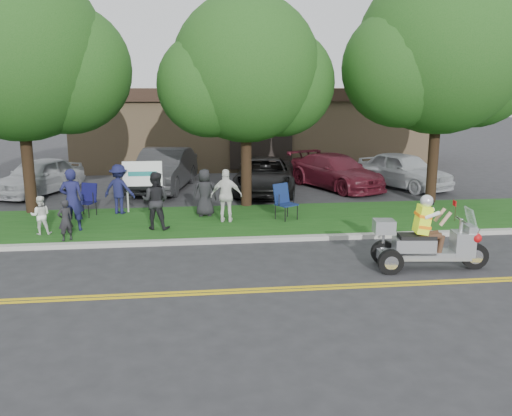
{
  "coord_description": "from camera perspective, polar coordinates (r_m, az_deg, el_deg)",
  "views": [
    {
      "loc": [
        -1.32,
        -10.83,
        4.06
      ],
      "look_at": [
        0.21,
        2.0,
        1.16
      ],
      "focal_mm": 38.0,
      "sensor_mm": 36.0,
      "label": 1
    }
  ],
  "objects": [
    {
      "name": "ground",
      "position": [
        11.64,
        0.14,
        -7.78
      ],
      "size": [
        120.0,
        120.0,
        0.0
      ],
      "primitive_type": "plane",
      "color": "#28282B",
      "rests_on": "ground"
    },
    {
      "name": "business_sign",
      "position": [
        17.72,
        -11.85,
        3.26
      ],
      "size": [
        1.25,
        0.06,
        1.75
      ],
      "color": "silver",
      "rests_on": "ground"
    },
    {
      "name": "spectator_chair_a",
      "position": [
        17.72,
        -14.21,
        1.94
      ],
      "size": [
        1.15,
        0.88,
        1.58
      ],
      "primitive_type": "imported",
      "rotation": [
        0.0,
        0.0,
        2.82
      ],
      "color": "#171941",
      "rests_on": "grass_verge"
    },
    {
      "name": "spectator_adult_left",
      "position": [
        15.95,
        -18.81,
        0.83
      ],
      "size": [
        0.65,
        0.44,
        1.76
      ],
      "primitive_type": "imported",
      "rotation": [
        0.0,
        0.0,
        3.17
      ],
      "color": "#181944",
      "rests_on": "grass_verge"
    },
    {
      "name": "spectator_adult_mid",
      "position": [
        15.54,
        -10.54,
        0.78
      ],
      "size": [
        0.93,
        0.81,
        1.64
      ],
      "primitive_type": "imported",
      "rotation": [
        0.0,
        0.0,
        2.88
      ],
      "color": "black",
      "rests_on": "grass_verge"
    },
    {
      "name": "centerline_near",
      "position": [
        11.1,
        0.51,
        -8.79
      ],
      "size": [
        60.0,
        0.1,
        0.01
      ],
      "primitive_type": "cube",
      "color": "gold",
      "rests_on": "ground"
    },
    {
      "name": "lawn_chair_b",
      "position": [
        16.53,
        2.94,
        0.93
      ],
      "size": [
        0.79,
        0.8,
        1.08
      ],
      "rotation": [
        0.0,
        0.0,
        0.55
      ],
      "color": "black",
      "rests_on": "grass_verge"
    },
    {
      "name": "commercial_building",
      "position": [
        30.06,
        -0.46,
        8.71
      ],
      "size": [
        18.0,
        8.2,
        4.0
      ],
      "color": "#9E7F5B",
      "rests_on": "ground"
    },
    {
      "name": "tree_right",
      "position": [
        19.76,
        18.96,
        14.78
      ],
      "size": [
        6.86,
        5.6,
        8.07
      ],
      "color": "#332114",
      "rests_on": "ground"
    },
    {
      "name": "trike_scooter",
      "position": [
        12.84,
        17.4,
        -3.58
      ],
      "size": [
        2.64,
        0.93,
        1.73
      ],
      "rotation": [
        0.0,
        0.0,
        -0.11
      ],
      "color": "black",
      "rests_on": "ground"
    },
    {
      "name": "parked_car_left",
      "position": [
        22.05,
        -9.66,
        4.01
      ],
      "size": [
        2.73,
        5.27,
        1.65
      ],
      "primitive_type": "imported",
      "rotation": [
        0.0,
        0.0,
        -0.2
      ],
      "color": "#2A2A2D",
      "rests_on": "ground"
    },
    {
      "name": "grass_verge",
      "position": [
        16.57,
        -2.04,
        -1.36
      ],
      "size": [
        60.0,
        4.0,
        0.1
      ],
      "primitive_type": "cube",
      "color": "#174512",
      "rests_on": "ground"
    },
    {
      "name": "child_right",
      "position": [
        15.89,
        -21.74,
        -0.71
      ],
      "size": [
        0.57,
        0.47,
        1.07
      ],
      "primitive_type": "imported",
      "rotation": [
        0.0,
        0.0,
        3.26
      ],
      "color": "white",
      "rests_on": "grass_verge"
    },
    {
      "name": "curb",
      "position": [
        14.5,
        -1.32,
        -3.38
      ],
      "size": [
        60.0,
        0.25,
        0.12
      ],
      "primitive_type": "cube",
      "color": "#A8A89E",
      "rests_on": "ground"
    },
    {
      "name": "spectator_chair_b",
      "position": [
        16.94,
        -5.41,
        1.64
      ],
      "size": [
        0.73,
        0.48,
        1.49
      ],
      "primitive_type": "imported",
      "rotation": [
        0.0,
        0.0,
        3.15
      ],
      "color": "black",
      "rests_on": "grass_verge"
    },
    {
      "name": "lawn_chair_a",
      "position": [
        17.76,
        -17.34,
        1.06
      ],
      "size": [
        0.7,
        0.71,
        1.01
      ],
      "rotation": [
        0.0,
        0.0,
        -0.39
      ],
      "color": "black",
      "rests_on": "grass_verge"
    },
    {
      "name": "parked_car_right",
      "position": [
        22.36,
        8.38,
        3.82
      ],
      "size": [
        3.71,
        5.11,
        1.38
      ],
      "primitive_type": "imported",
      "rotation": [
        0.0,
        0.0,
        0.42
      ],
      "color": "#551320",
      "rests_on": "ground"
    },
    {
      "name": "tree_mid",
      "position": [
        18.16,
        -0.91,
        13.81
      ],
      "size": [
        5.88,
        4.8,
        7.05
      ],
      "color": "#332114",
      "rests_on": "ground"
    },
    {
      "name": "parked_car_far_right",
      "position": [
        23.01,
        15.26,
        3.87
      ],
      "size": [
        3.32,
        4.63,
        1.47
      ],
      "primitive_type": "imported",
      "rotation": [
        0.0,
        0.0,
        0.42
      ],
      "color": "#B9BCC1",
      "rests_on": "ground"
    },
    {
      "name": "parked_car_mid",
      "position": [
        21.16,
        0.94,
        3.44
      ],
      "size": [
        3.03,
        5.2,
        1.36
      ],
      "primitive_type": "imported",
      "rotation": [
        0.0,
        0.0,
        -0.16
      ],
      "color": "black",
      "rests_on": "ground"
    },
    {
      "name": "parked_car_far_left",
      "position": [
        22.4,
        -21.92,
        3.1
      ],
      "size": [
        3.21,
        4.46,
        1.41
      ],
      "primitive_type": "imported",
      "rotation": [
        0.0,
        0.0,
        -0.42
      ],
      "color": "#AAACB1",
      "rests_on": "ground"
    },
    {
      "name": "spectator_adult_right",
      "position": [
        16.13,
        -3.13,
        1.31
      ],
      "size": [
        0.97,
        0.51,
        1.59
      ],
      "primitive_type": "imported",
      "rotation": [
        0.0,
        0.0,
        3.01
      ],
      "color": "white",
      "rests_on": "grass_verge"
    },
    {
      "name": "tree_left",
      "position": [
        18.6,
        -23.52,
        14.05
      ],
      "size": [
        6.62,
        5.4,
        7.78
      ],
      "color": "#332114",
      "rests_on": "ground"
    },
    {
      "name": "child_left",
      "position": [
        15.0,
        -19.43,
        -1.21
      ],
      "size": [
        0.48,
        0.45,
        1.1
      ],
      "primitive_type": "imported",
      "rotation": [
        0.0,
        0.0,
        3.75
      ],
      "color": "black",
      "rests_on": "grass_verge"
    },
    {
      "name": "centerline_far",
      "position": [
        11.25,
        0.41,
        -8.49
      ],
      "size": [
        60.0,
        0.1,
        0.01
      ],
      "primitive_type": "cube",
      "color": "gold",
      "rests_on": "ground"
    }
  ]
}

